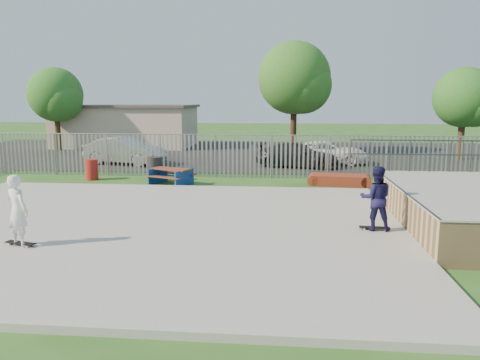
# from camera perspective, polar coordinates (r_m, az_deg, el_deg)

# --- Properties ---
(ground) EXTENTS (120.00, 120.00, 0.00)m
(ground) POSITION_cam_1_polar(r_m,az_deg,el_deg) (13.60, -12.82, -5.81)
(ground) COLOR #25511B
(ground) RESTS_ON ground
(concrete_slab) EXTENTS (15.00, 12.00, 0.15)m
(concrete_slab) POSITION_cam_1_polar(r_m,az_deg,el_deg) (13.58, -12.84, -5.51)
(concrete_slab) COLOR #9FA09A
(concrete_slab) RESTS_ON ground
(quarter_pipe) EXTENTS (5.50, 7.05, 2.19)m
(quarter_pipe) POSITION_cam_1_polar(r_m,az_deg,el_deg) (14.79, 26.33, -3.11)
(quarter_pipe) COLOR tan
(quarter_pipe) RESTS_ON ground
(fence) EXTENTS (26.04, 16.02, 2.00)m
(fence) POSITION_cam_1_polar(r_m,az_deg,el_deg) (17.50, -5.16, 1.21)
(fence) COLOR gray
(fence) RESTS_ON ground
(picnic_table) EXTENTS (2.09, 1.93, 0.71)m
(picnic_table) POSITION_cam_1_polar(r_m,az_deg,el_deg) (20.17, -8.42, 0.44)
(picnic_table) COLOR brown
(picnic_table) RESTS_ON ground
(funbox) EXTENTS (2.31, 1.34, 0.44)m
(funbox) POSITION_cam_1_polar(r_m,az_deg,el_deg) (20.35, 12.01, 0.01)
(funbox) COLOR maroon
(funbox) RESTS_ON ground
(trash_bin_red) EXTENTS (0.56, 0.56, 0.93)m
(trash_bin_red) POSITION_cam_1_polar(r_m,az_deg,el_deg) (22.22, -17.62, 1.22)
(trash_bin_red) COLOR maroon
(trash_bin_red) RESTS_ON ground
(trash_bin_grey) EXTENTS (0.65, 0.65, 1.08)m
(trash_bin_grey) POSITION_cam_1_polar(r_m,az_deg,el_deg) (21.23, -10.38, 1.34)
(trash_bin_grey) COLOR black
(trash_bin_grey) RESTS_ON ground
(parking_lot) EXTENTS (40.00, 18.00, 0.02)m
(parking_lot) POSITION_cam_1_polar(r_m,az_deg,el_deg) (31.91, -2.17, 3.32)
(parking_lot) COLOR black
(parking_lot) RESTS_ON ground
(car_silver) EXTENTS (4.85, 2.72, 1.52)m
(car_silver) POSITION_cam_1_polar(r_m,az_deg,el_deg) (26.88, -13.86, 3.47)
(car_silver) COLOR #B2B2B7
(car_silver) RESTS_ON parking_lot
(car_dark) EXTENTS (4.67, 2.55, 1.28)m
(car_dark) POSITION_cam_1_polar(r_m,az_deg,el_deg) (25.24, 7.02, 3.03)
(car_dark) COLOR black
(car_dark) RESTS_ON parking_lot
(car_white) EXTENTS (4.90, 3.03, 1.27)m
(car_white) POSITION_cam_1_polar(r_m,az_deg,el_deg) (26.99, 10.74, 3.35)
(car_white) COLOR white
(car_white) RESTS_ON parking_lot
(building) EXTENTS (10.40, 6.40, 3.20)m
(building) POSITION_cam_1_polar(r_m,az_deg,el_deg) (37.52, -13.64, 6.47)
(building) COLOR beige
(building) RESTS_ON ground
(tree_left) EXTENTS (3.78, 3.78, 5.83)m
(tree_left) POSITION_cam_1_polar(r_m,az_deg,el_deg) (35.71, -21.57, 9.63)
(tree_left) COLOR #42311A
(tree_left) RESTS_ON ground
(tree_mid) EXTENTS (4.80, 4.80, 7.41)m
(tree_mid) POSITION_cam_1_polar(r_m,az_deg,el_deg) (31.81, 6.64, 12.22)
(tree_mid) COLOR #42271A
(tree_mid) RESTS_ON ground
(tree_right) EXTENTS (3.58, 3.58, 5.52)m
(tree_right) POSITION_cam_1_polar(r_m,az_deg,el_deg) (31.24, 25.64, 9.04)
(tree_right) COLOR #412E1A
(tree_right) RESTS_ON ground
(skateboard_a) EXTENTS (0.81, 0.24, 0.08)m
(skateboard_a) POSITION_cam_1_polar(r_m,az_deg,el_deg) (13.12, 16.08, -5.68)
(skateboard_a) COLOR black
(skateboard_a) RESTS_ON concrete_slab
(skateboard_b) EXTENTS (0.82, 0.40, 0.08)m
(skateboard_b) POSITION_cam_1_polar(r_m,az_deg,el_deg) (12.46, -25.21, -7.06)
(skateboard_b) COLOR black
(skateboard_b) RESTS_ON concrete_slab
(skater_navy) EXTENTS (0.87, 0.70, 1.72)m
(skater_navy) POSITION_cam_1_polar(r_m,az_deg,el_deg) (12.93, 16.25, -2.16)
(skater_navy) COLOR #15133D
(skater_navy) RESTS_ON concrete_slab
(skater_white) EXTENTS (0.74, 0.64, 1.72)m
(skater_white) POSITION_cam_1_polar(r_m,az_deg,el_deg) (12.26, -25.48, -3.37)
(skater_white) COLOR white
(skater_white) RESTS_ON concrete_slab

